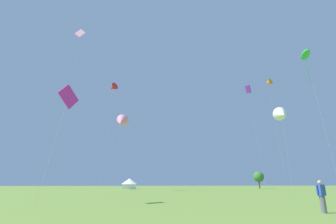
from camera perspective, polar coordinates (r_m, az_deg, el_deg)
kite_purple_box at (r=72.14m, az=17.77°, el=4.92°), size 2.61×2.30×27.60m
kite_pink_delta at (r=58.03m, az=-10.57°, el=-2.22°), size 3.56×4.07×16.93m
kite_white_delta at (r=55.19m, az=24.49°, el=-0.48°), size 3.38×3.66×16.66m
kite_red_delta at (r=59.30m, az=-12.43°, el=5.46°), size 2.62×3.01×23.94m
kite_pink_diamond at (r=56.54m, az=-19.45°, el=16.02°), size 2.24×2.52×32.48m
kite_orange_delta at (r=65.63m, az=21.91°, el=6.22°), size 1.96×1.97×25.95m
kite_magenta_diamond at (r=23.22m, az=-21.71°, el=3.16°), size 1.71×2.65×9.94m
kite_green_parafoil at (r=56.48m, az=28.81°, el=11.32°), size 3.16×4.37×26.36m
person_spectator at (r=16.85m, az=31.63°, el=-16.11°), size 0.57×0.32×1.73m
festival_tent_right at (r=78.96m, az=-8.78°, el=-15.71°), size 4.78×4.78×3.11m
tree_distant_left at (r=89.97m, az=19.93°, el=-13.70°), size 3.43×3.43×5.49m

